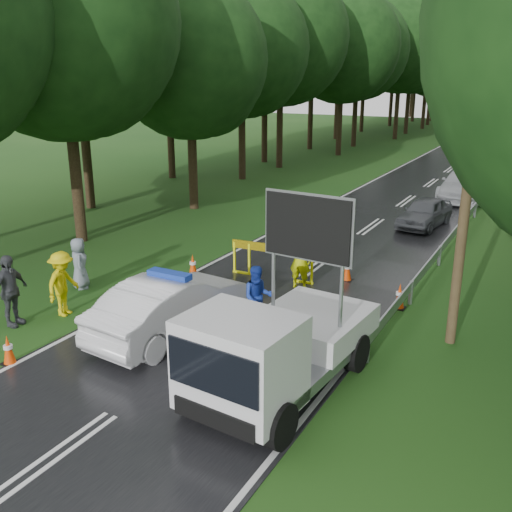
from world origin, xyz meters
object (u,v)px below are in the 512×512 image
Objects in this scene: officer at (300,259)px; queue_car_third at (481,166)px; police_sedan at (171,307)px; civilian at (258,297)px; queue_car_fourth at (489,145)px; queue_car_first at (425,212)px; work_truck at (274,348)px; queue_car_second at (465,184)px; barrier at (272,253)px.

officer reaches higher than queue_car_third.
police_sedan is 2.86× the size of civilian.
queue_car_fourth is (-1.07, 12.27, -0.00)m from queue_car_third.
queue_car_third is (1.93, 24.23, -0.22)m from officer.
queue_car_first is 27.03m from queue_car_fourth.
work_truck reaches higher than police_sedan.
queue_car_third reaches higher than queue_car_fourth.
officer reaches higher than civilian.
queue_car_fourth is at bearing -88.06° from police_sedan.
officer is at bearing -89.93° from queue_car_fourth.
police_sedan reaches higher than queue_car_fourth.
officer is at bearing -97.92° from queue_car_second.
work_truck is at bearing -87.60° from queue_car_third.
queue_car_third is (1.71, 27.39, -0.12)m from civilian.
work_truck is 6.31m from officer.
barrier is 0.76× the size of queue_car_first.
civilian reaches higher than queue_car_third.
queue_car_second is 1.24× the size of queue_car_fourth.
work_truck is 3.07× the size of civilian.
officer is 0.35× the size of queue_car_second.
queue_car_second is 7.73m from queue_car_third.
officer is (-2.11, 5.95, -0.14)m from work_truck.
officer is at bearing 58.08° from civilian.
barrier is 1.68× the size of civilian.
queue_car_third is at bearing -83.59° from queue_car_fourth.
officer is 3.16m from civilian.
queue_car_first is at bearing -101.90° from officer.
work_truck is 1.83× the size of barrier.
police_sedan is at bearing -94.68° from queue_car_third.
barrier is (0.34, 4.97, 0.11)m from police_sedan.
civilian reaches higher than queue_car_second.
barrier is (-3.26, 6.30, -0.20)m from work_truck.
queue_car_third is 1.19× the size of queue_car_fourth.
civilian is 0.45× the size of queue_car_first.
queue_car_fourth is (0.63, 39.66, -0.13)m from civilian.
work_truck is at bearing 164.84° from police_sedan.
queue_car_third reaches higher than queue_car_first.
work_truck is 3.38m from civilian.
police_sedan is 3.84m from work_truck.
police_sedan is 2.57× the size of officer.
queue_car_third is at bearing -91.55° from police_sedan.
barrier is 0.52× the size of queue_car_second.
queue_car_fourth is (0.86, 36.51, -0.22)m from officer.
queue_car_first is (1.45, 12.65, -0.21)m from civilian.
queue_car_first reaches higher than barrier.
queue_car_first is (-0.44, 15.44, -0.45)m from work_truck.
queue_car_third is (3.07, 23.89, -0.17)m from barrier.
work_truck reaches higher than queue_car_third.
queue_car_fourth is (2.34, 41.13, -0.06)m from police_sedan.
queue_car_fourth is at bearing 97.06° from queue_car_third.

